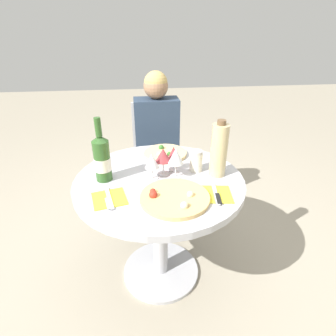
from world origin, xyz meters
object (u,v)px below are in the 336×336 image
Objects in this scene: seated_diner at (158,159)px; wine_bottle at (102,158)px; pizza_large at (174,197)px; chair_behind_diner at (157,161)px; dining_table at (160,202)px; tall_carafe at (219,150)px.

wine_bottle is (-0.33, -0.59, 0.31)m from seated_diner.
chair_behind_diner is at bearing 90.24° from pizza_large.
pizza_large is (0.00, -0.82, 0.20)m from seated_diner.
pizza_large is 0.42m from wine_bottle.
dining_table is 2.77× the size of pizza_large.
chair_behind_diner is 0.99m from pizza_large.
dining_table is 0.77× the size of seated_diner.
dining_table is 0.27m from pizza_large.
chair_behind_diner is 0.78× the size of seated_diner.
dining_table is 0.99× the size of chair_behind_diner.
pizza_large is 0.36m from tall_carafe.
seated_diner is at bearing 85.66° from dining_table.
dining_table is at bearing 85.66° from seated_diner.
tall_carafe reaches higher than pizza_large.
dining_table is 0.75m from chair_behind_diner.
tall_carafe is at bearing -0.87° from dining_table.
dining_table is 2.94× the size of tall_carafe.
dining_table is 2.69× the size of wine_bottle.
seated_diner is 0.84m from pizza_large.
chair_behind_diner is (0.05, 0.74, -0.11)m from dining_table.
chair_behind_diner is at bearing 65.41° from wine_bottle.
chair_behind_diner reaches higher than dining_table.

